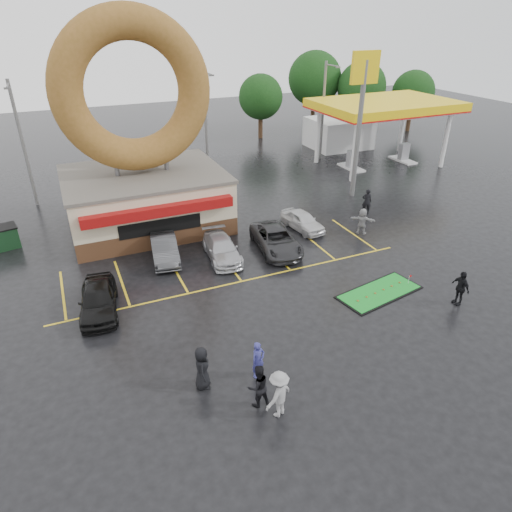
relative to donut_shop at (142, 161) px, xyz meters
name	(u,v)px	position (x,y,z in m)	size (l,w,h in m)	color
ground	(268,315)	(3.00, -12.97, -4.46)	(120.00, 120.00, 0.00)	black
donut_shop	(142,161)	(0.00, 0.00, 0.00)	(10.20, 8.70, 13.50)	#472B19
gas_station	(364,119)	(23.00, 7.97, -0.77)	(12.30, 13.65, 5.90)	silver
shell_sign	(362,99)	(16.00, -0.97, 2.91)	(2.20, 0.36, 10.60)	slate
streetlight_left	(22,142)	(-7.00, 6.95, 0.32)	(0.40, 2.21, 9.00)	slate
streetlight_mid	(206,122)	(7.00, 7.95, 0.32)	(0.40, 2.21, 9.00)	slate
streetlight_right	(324,109)	(19.00, 8.95, 0.32)	(0.40, 2.21, 9.00)	slate
tree_far_a	(362,87)	(29.00, 17.03, 0.72)	(5.60, 5.60, 8.00)	#332114
tree_far_b	(413,92)	(35.00, 15.03, 0.07)	(4.90, 4.90, 7.00)	#332114
tree_far_c	(315,79)	(25.00, 21.03, 1.37)	(6.30, 6.30, 9.00)	#332114
tree_far_d	(261,97)	(17.00, 19.03, 0.07)	(4.90, 4.90, 7.00)	#332114
car_black	(98,299)	(-4.39, -9.39, -3.73)	(1.72, 4.28, 1.46)	black
car_dgrey	(164,248)	(-0.18, -5.34, -3.78)	(1.46, 4.17, 1.37)	#313134
car_silver	(222,249)	(2.94, -6.61, -3.85)	(1.73, 4.26, 1.24)	#ADAEB3
car_grey	(276,240)	(6.34, -6.96, -3.78)	(2.27, 4.92, 1.37)	#2C2C2F
car_white	(302,221)	(9.28, -4.97, -3.84)	(1.47, 3.65, 1.24)	silver
person_blue	(258,360)	(0.87, -16.57, -3.65)	(0.59, 0.39, 1.62)	navy
person_blackjkt	(258,386)	(0.25, -17.94, -3.58)	(0.86, 0.67, 1.77)	black
person_hoodie	(279,394)	(0.73, -18.69, -3.50)	(1.25, 0.72, 1.94)	gray
person_bystander	(202,368)	(-1.34, -16.24, -3.53)	(0.91, 0.59, 1.86)	black
person_cameraman	(460,288)	(12.13, -15.88, -3.55)	(1.07, 0.45, 1.83)	black
person_walker_near	(362,221)	(12.52, -7.12, -3.59)	(1.63, 0.52, 1.76)	#969699
person_walker_far	(367,201)	(14.83, -4.40, -3.54)	(0.68, 0.44, 1.86)	black
dumpster	(2,238)	(-9.00, 0.06, -3.81)	(1.80, 1.20, 1.30)	#194322
putting_green	(379,292)	(9.16, -13.52, -4.43)	(4.87, 2.77, 0.57)	black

